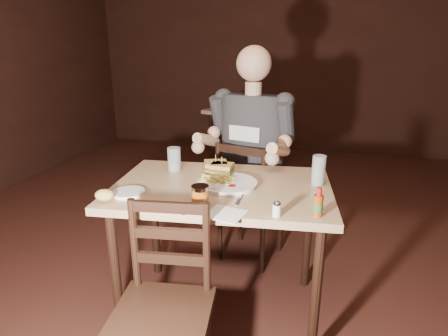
% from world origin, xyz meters
% --- Properties ---
extents(room_shell, '(7.00, 7.00, 7.00)m').
position_xyz_m(room_shell, '(0.00, 0.00, 1.40)').
color(room_shell, black).
rests_on(room_shell, ground).
extents(main_table, '(1.21, 0.87, 0.77)m').
position_xyz_m(main_table, '(-0.23, -0.15, 0.68)').
color(main_table, tan).
rests_on(main_table, ground).
extents(bg_table, '(1.00, 1.00, 0.77)m').
position_xyz_m(bg_table, '(-0.57, 2.37, 0.68)').
color(bg_table, tan).
rests_on(bg_table, ground).
extents(chair_far, '(0.50, 0.53, 0.87)m').
position_xyz_m(chair_far, '(-0.18, 0.46, 0.44)').
color(chair_far, black).
rests_on(chair_far, ground).
extents(chair_near, '(0.45, 0.48, 0.86)m').
position_xyz_m(chair_near, '(-0.32, -0.79, 0.43)').
color(chair_near, black).
rests_on(chair_near, ground).
extents(bg_chair_far, '(0.55, 0.57, 0.88)m').
position_xyz_m(bg_chair_far, '(-0.57, 2.92, 0.44)').
color(bg_chair_far, black).
rests_on(bg_chair_far, ground).
extents(bg_chair_near, '(0.60, 0.62, 0.96)m').
position_xyz_m(bg_chair_near, '(-0.57, 1.82, 0.48)').
color(bg_chair_near, black).
rests_on(bg_chair_near, ground).
extents(diner, '(0.69, 0.60, 1.02)m').
position_xyz_m(diner, '(-0.19, 0.41, 0.96)').
color(diner, '#323538').
rests_on(diner, chair_far).
extents(dinner_plate, '(0.33, 0.33, 0.02)m').
position_xyz_m(dinner_plate, '(-0.20, -0.15, 0.78)').
color(dinner_plate, white).
rests_on(dinner_plate, main_table).
extents(sandwich_left, '(0.12, 0.10, 0.10)m').
position_xyz_m(sandwich_left, '(-0.26, -0.03, 0.84)').
color(sandwich_left, '#D4AF57').
rests_on(sandwich_left, dinner_plate).
extents(sandwich_right, '(0.15, 0.14, 0.11)m').
position_xyz_m(sandwich_right, '(-0.31, 0.01, 0.84)').
color(sandwich_right, '#D4AF57').
rests_on(sandwich_right, dinner_plate).
extents(fries_pile, '(0.24, 0.18, 0.04)m').
position_xyz_m(fries_pile, '(-0.26, -0.15, 0.81)').
color(fries_pile, '#DAC868').
rests_on(fries_pile, dinner_plate).
extents(ketchup_dollop, '(0.05, 0.05, 0.01)m').
position_xyz_m(ketchup_dollop, '(-0.16, -0.20, 0.79)').
color(ketchup_dollop, maroon).
rests_on(ketchup_dollop, dinner_plate).
extents(glass_left, '(0.08, 0.08, 0.14)m').
position_xyz_m(glass_left, '(-0.56, 0.01, 0.84)').
color(glass_left, silver).
rests_on(glass_left, main_table).
extents(glass_right, '(0.08, 0.08, 0.16)m').
position_xyz_m(glass_right, '(0.26, -0.02, 0.85)').
color(glass_right, silver).
rests_on(glass_right, main_table).
extents(hot_sauce, '(0.04, 0.04, 0.13)m').
position_xyz_m(hot_sauce, '(0.27, -0.41, 0.84)').
color(hot_sauce, '#853E0F').
rests_on(hot_sauce, main_table).
extents(salt_shaker, '(0.04, 0.04, 0.06)m').
position_xyz_m(salt_shaker, '(0.09, -0.46, 0.80)').
color(salt_shaker, white).
rests_on(salt_shaker, main_table).
extents(syrup_dispenser, '(0.09, 0.09, 0.11)m').
position_xyz_m(syrup_dispenser, '(-0.25, -0.45, 0.82)').
color(syrup_dispenser, '#853E0F').
rests_on(syrup_dispenser, main_table).
extents(napkin, '(0.19, 0.18, 0.00)m').
position_xyz_m(napkin, '(-0.12, -0.49, 0.77)').
color(napkin, white).
rests_on(napkin, main_table).
extents(knife, '(0.02, 0.21, 0.01)m').
position_xyz_m(knife, '(-0.30, -0.45, 0.78)').
color(knife, silver).
rests_on(knife, napkin).
extents(fork, '(0.01, 0.16, 0.00)m').
position_xyz_m(fork, '(-0.10, -0.32, 0.78)').
color(fork, silver).
rests_on(fork, napkin).
extents(side_plate, '(0.17, 0.17, 0.01)m').
position_xyz_m(side_plate, '(-0.64, -0.39, 0.78)').
color(side_plate, white).
rests_on(side_plate, main_table).
extents(bread_roll, '(0.10, 0.08, 0.05)m').
position_xyz_m(bread_roll, '(-0.70, -0.51, 0.81)').
color(bread_roll, '#D8B564').
rests_on(bread_roll, side_plate).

